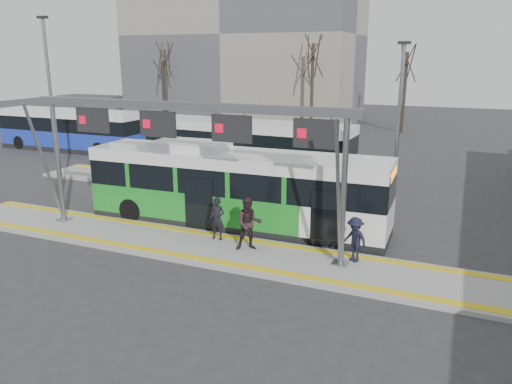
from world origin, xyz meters
TOP-DOWN VIEW (x-y plane):
  - ground at (0.00, 0.00)m, footprint 120.00×120.00m
  - platform_main at (0.00, 0.00)m, footprint 22.00×3.00m
  - platform_second at (-4.00, 8.00)m, footprint 20.00×3.00m
  - tactile_main at (0.00, 0.00)m, footprint 22.00×2.65m
  - tactile_second at (-4.00, 9.15)m, footprint 20.00×0.35m
  - gantry at (-0.35, 0.25)m, footprint 13.00×1.68m
  - apartment_block at (-14.00, 36.00)m, footprint 24.50×12.50m
  - hero_bus at (0.37, 2.91)m, footprint 12.63×3.02m
  - bg_bus_green at (-3.02, 11.73)m, footprint 12.88×3.16m
  - bg_bus_blue at (-18.49, 13.88)m, footprint 11.67×2.66m
  - passenger_a at (0.60, 0.81)m, footprint 0.60×0.39m
  - passenger_b at (2.13, 0.33)m, footprint 1.19×1.11m
  - passenger_c at (5.86, 0.72)m, footprint 1.17×1.01m
  - tree_left at (-4.06, 28.36)m, footprint 1.40×1.40m
  - tree_mid at (3.38, 33.00)m, footprint 1.40×1.40m
  - tree_far at (-19.28, 28.37)m, footprint 1.40×1.40m
  - lamp_west at (-9.97, 3.75)m, footprint 0.50×0.25m
  - lamp_east at (6.31, 6.41)m, footprint 0.50×0.25m

SIDE VIEW (x-z plane):
  - ground at x=0.00m, z-range 0.00..0.00m
  - platform_main at x=0.00m, z-range 0.00..0.15m
  - platform_second at x=-4.00m, z-range 0.00..0.15m
  - tactile_main at x=0.00m, z-range 0.15..0.17m
  - tactile_second at x=-4.00m, z-range 0.15..0.17m
  - passenger_c at x=5.86m, z-range 0.15..1.72m
  - passenger_a at x=0.60m, z-range 0.15..1.80m
  - passenger_b at x=2.13m, z-range 0.15..2.10m
  - bg_bus_blue at x=-18.49m, z-range -0.02..3.02m
  - bg_bus_green at x=-3.02m, z-range -0.02..3.18m
  - hero_bus at x=0.37m, z-range -0.15..3.31m
  - lamp_east at x=6.31m, z-range 0.24..7.74m
  - gantry at x=-0.35m, z-range 1.70..6.90m
  - lamp_west at x=-9.97m, z-range 0.24..8.98m
  - tree_mid at x=3.38m, z-range 2.13..10.38m
  - tree_far at x=-19.28m, z-range 2.21..10.74m
  - tree_left at x=-4.06m, z-range 2.34..11.39m
  - apartment_block at x=-14.00m, z-range 0.01..18.41m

